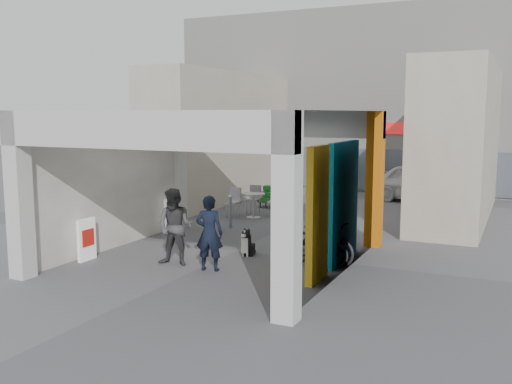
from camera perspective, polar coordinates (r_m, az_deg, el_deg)
The scene contains 21 objects.
ground at distance 14.46m, azimuth -2.01°, elevation -5.89°, with size 90.00×90.00×0.00m, color #56555A.
arcade_canopy at distance 13.12m, azimuth -1.60°, elevation 2.88°, with size 6.40×6.45×6.40m.
far_building at distance 27.25m, azimuth 11.70°, elevation 8.90°, with size 18.00×4.08×8.00m.
plaza_bldg_left at distance 22.80m, azimuth -3.48°, elevation 5.52°, with size 2.00×9.00×5.00m, color #BAAF9A.
plaza_bldg_right at distance 20.10m, azimuth 19.73°, elevation 4.75°, with size 2.00×9.00×5.00m, color #BAAF9A.
bollard_left at distance 17.21m, azimuth -2.58°, elevation -2.02°, with size 0.09×0.09×0.97m, color gray.
bollard_center at distance 16.47m, azimuth 2.10°, elevation -2.53°, with size 0.09×0.09×0.93m, color gray.
bollard_right at distance 15.90m, azimuth 7.37°, elevation -3.12°, with size 0.09×0.09×0.85m, color gray.
advert_board_near at distance 14.00m, azimuth -16.57°, elevation -4.56°, with size 0.10×0.55×1.00m.
advert_board_far at distance 16.75m, azimuth -8.49°, elevation -2.29°, with size 0.13×0.55×1.00m.
cafe_set at distance 19.21m, azimuth -0.21°, elevation -1.38°, with size 1.62×1.31×0.98m.
produce_stand at distance 20.87m, azimuth 1.97°, elevation -0.73°, with size 1.20×0.65×0.79m.
crate_stack at distance 21.40m, azimuth 9.08°, elevation -0.70°, with size 0.45×0.35×0.56m.
border_collie at distance 13.92m, azimuth -0.87°, elevation -5.27°, with size 0.26×0.50×0.70m.
man_with_dog at distance 12.57m, azimuth -4.70°, elevation -4.11°, with size 0.61×0.40×1.68m, color black.
man_back_turned at distance 13.09m, azimuth -8.09°, elevation -3.49°, with size 0.86×0.67×1.76m, color #3A3A3C.
man_elderly at distance 15.47m, azimuth 6.45°, elevation -1.93°, with size 0.80×0.52×1.64m, color teal.
man_crates at distance 21.32m, azimuth 7.54°, elevation 1.13°, with size 1.12×0.47×1.91m, color black.
bicycle_front at distance 13.47m, azimuth 6.71°, elevation -4.90°, with size 0.63×1.81×0.95m, color black.
bicycle_rear at distance 13.10m, azimuth 6.15°, elevation -5.39°, with size 0.42×1.49×0.89m, color black.
white_van at distance 22.97m, azimuth 16.60°, elevation 0.85°, with size 1.78×4.43×1.51m, color white.
Camera 1 is at (6.44, -12.48, 3.46)m, focal length 40.00 mm.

